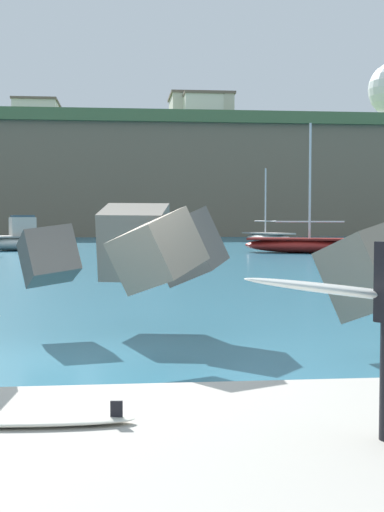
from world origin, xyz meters
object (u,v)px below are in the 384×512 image
boat_mid_left (18,239)px  mooring_buoy_middle (134,250)px  station_building_annex (202,114)px  boat_near_left (161,240)px  boat_far_left (268,237)px  station_building_central (37,121)px  boat_far_centre (301,244)px  spare_surfboard (12,420)px  mooring_buoy_inner (127,250)px  station_building_east (200,116)px

boat_mid_left → mooring_buoy_middle: 8.21m
boat_mid_left → station_building_annex: size_ratio=0.86×
boat_near_left → boat_mid_left: 8.32m
boat_near_left → station_building_annex: 47.09m
boat_far_left → station_building_central: station_building_central is taller
boat_mid_left → boat_far_centre: 16.31m
station_building_central → boat_near_left: bearing=-76.0°
spare_surfboard → boat_far_centre: boat_far_centre is taller
mooring_buoy_inner → station_building_central: station_building_central is taller
boat_far_left → station_building_east: (-1.09, 36.50, 14.59)m
station_building_central → station_building_annex: 23.69m
mooring_buoy_inner → boat_far_left: bearing=55.3°
mooring_buoy_middle → boat_far_centre: bearing=2.7°
boat_mid_left → boat_near_left: bearing=-2.0°
boat_near_left → station_building_east: 50.91m
boat_far_left → boat_mid_left: bearing=-146.6°
mooring_buoy_middle → boat_mid_left: bearing=144.7°
boat_far_left → station_building_east: station_building_east is taller
mooring_buoy_inner → station_building_annex: bearing=78.8°
mooring_buoy_inner → station_building_east: station_building_east is taller
boat_near_left → station_building_central: (-13.62, 54.79, 14.39)m
spare_surfboard → boat_mid_left: boat_mid_left is taller
mooring_buoy_middle → station_building_east: bearing=79.8°
mooring_buoy_middle → station_building_central: (-12.00, 59.24, 14.78)m
station_building_east → boat_far_centre: bearing=-90.5°
boat_far_left → station_building_annex: size_ratio=1.00×
spare_surfboard → mooring_buoy_inner: (1.17, 30.68, -0.06)m
boat_far_left → boat_far_centre: size_ratio=0.84×
boat_far_centre → mooring_buoy_inner: bearing=-179.2°
station_building_central → station_building_east: (21.51, -6.60, 0.01)m
mooring_buoy_middle → station_building_east: station_building_east is taller
boat_mid_left → station_building_annex: station_building_annex is taller
boat_near_left → station_building_central: 58.26m
boat_far_left → mooring_buoy_inner: size_ratio=13.24×
spare_surfboard → boat_far_left: (12.13, 46.54, 0.15)m
boat_far_centre → station_building_central: size_ratio=0.84×
boat_far_left → mooring_buoy_middle: bearing=-123.3°
boat_far_left → boat_far_centre: 15.81m
spare_surfboard → boat_mid_left: size_ratio=0.41×
station_building_central → station_building_east: bearing=-17.1°
boat_near_left → boat_far_left: size_ratio=1.04×
boat_far_left → mooring_buoy_inner: boat_far_left is taller
mooring_buoy_inner → station_building_annex: 51.47m
boat_mid_left → station_building_central: station_building_central is taller
boat_near_left → station_building_east: station_building_east is taller
spare_surfboard → boat_near_left: 34.99m
mooring_buoy_middle → spare_surfboard: bearing=-92.9°
station_building_annex → station_building_central: bearing=153.7°
boat_near_left → mooring_buoy_inner: 4.63m
boat_mid_left → boat_far_left: 20.71m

